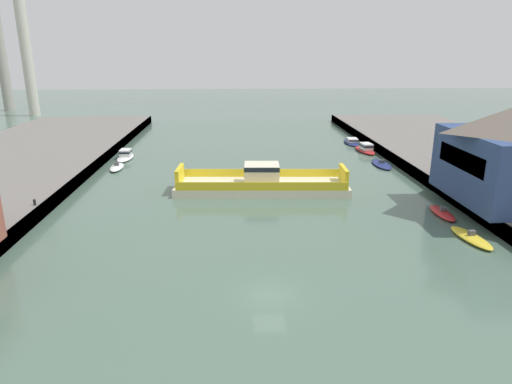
{
  "coord_description": "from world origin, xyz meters",
  "views": [
    {
      "loc": [
        -2.68,
        -30.81,
        17.88
      ],
      "look_at": [
        0.0,
        20.32,
        2.0
      ],
      "focal_mm": 31.9,
      "sensor_mm": 36.0,
      "label": 1
    }
  ],
  "objects_px": {
    "moored_boat_near_right": "(381,164)",
    "moored_boat_far_left": "(442,213)",
    "moored_boat_upstream_a": "(125,155)",
    "chain_ferry": "(262,183)",
    "moored_boat_near_left": "(365,149)",
    "smokestack_distant_b": "(25,41)",
    "moored_boat_mid_left": "(117,167)",
    "moored_boat_mid_right": "(471,238)",
    "moored_boat_far_right": "(352,141)"
  },
  "relations": [
    {
      "from": "moored_boat_near_right",
      "to": "smokestack_distant_b",
      "type": "bearing_deg",
      "value": 141.65
    },
    {
      "from": "moored_boat_mid_left",
      "to": "moored_boat_near_left",
      "type": "bearing_deg",
      "value": 13.92
    },
    {
      "from": "moored_boat_mid_left",
      "to": "moored_boat_mid_right",
      "type": "relative_size",
      "value": 0.87
    },
    {
      "from": "chain_ferry",
      "to": "smokestack_distant_b",
      "type": "height_order",
      "value": "smokestack_distant_b"
    },
    {
      "from": "moored_boat_near_left",
      "to": "moored_boat_near_right",
      "type": "bearing_deg",
      "value": -91.67
    },
    {
      "from": "moored_boat_mid_right",
      "to": "moored_boat_far_right",
      "type": "relative_size",
      "value": 0.8
    },
    {
      "from": "moored_boat_upstream_a",
      "to": "moored_boat_near_left",
      "type": "bearing_deg",
      "value": 4.35
    },
    {
      "from": "moored_boat_mid_left",
      "to": "moored_boat_upstream_a",
      "type": "height_order",
      "value": "moored_boat_upstream_a"
    },
    {
      "from": "moored_boat_near_right",
      "to": "moored_boat_far_right",
      "type": "height_order",
      "value": "moored_boat_far_right"
    },
    {
      "from": "moored_boat_mid_right",
      "to": "smokestack_distant_b",
      "type": "relative_size",
      "value": 0.16
    },
    {
      "from": "moored_boat_mid_left",
      "to": "moored_boat_upstream_a",
      "type": "relative_size",
      "value": 0.8
    },
    {
      "from": "moored_boat_near_left",
      "to": "moored_boat_upstream_a",
      "type": "distance_m",
      "value": 43.4
    },
    {
      "from": "moored_boat_far_left",
      "to": "moored_boat_upstream_a",
      "type": "distance_m",
      "value": 52.45
    },
    {
      "from": "moored_boat_far_right",
      "to": "moored_boat_upstream_a",
      "type": "bearing_deg",
      "value": -165.08
    },
    {
      "from": "moored_boat_near_right",
      "to": "smokestack_distant_b",
      "type": "relative_size",
      "value": 0.19
    },
    {
      "from": "moored_boat_mid_left",
      "to": "moored_boat_far_left",
      "type": "relative_size",
      "value": 1.02
    },
    {
      "from": "chain_ferry",
      "to": "moored_boat_mid_right",
      "type": "height_order",
      "value": "chain_ferry"
    },
    {
      "from": "moored_boat_upstream_a",
      "to": "chain_ferry",
      "type": "bearing_deg",
      "value": -42.39
    },
    {
      "from": "moored_boat_near_left",
      "to": "moored_boat_far_left",
      "type": "height_order",
      "value": "moored_boat_near_left"
    },
    {
      "from": "moored_boat_mid_right",
      "to": "moored_boat_far_right",
      "type": "distance_m",
      "value": 49.41
    },
    {
      "from": "chain_ferry",
      "to": "moored_boat_mid_left",
      "type": "relative_size",
      "value": 4.16
    },
    {
      "from": "moored_boat_mid_left",
      "to": "moored_boat_mid_right",
      "type": "xyz_separation_m",
      "value": [
        41.84,
        -30.62,
        -0.03
      ]
    },
    {
      "from": "moored_boat_near_left",
      "to": "moored_boat_upstream_a",
      "type": "height_order",
      "value": "moored_boat_near_left"
    },
    {
      "from": "chain_ferry",
      "to": "moored_boat_near_left",
      "type": "relative_size",
      "value": 2.95
    },
    {
      "from": "chain_ferry",
      "to": "moored_boat_far_left",
      "type": "distance_m",
      "value": 22.53
    },
    {
      "from": "moored_boat_near_left",
      "to": "moored_boat_far_right",
      "type": "xyz_separation_m",
      "value": [
        -0.45,
        8.12,
        -0.21
      ]
    },
    {
      "from": "moored_boat_far_right",
      "to": "smokestack_distant_b",
      "type": "bearing_deg",
      "value": 150.59
    },
    {
      "from": "moored_boat_upstream_a",
      "to": "moored_boat_far_right",
      "type": "bearing_deg",
      "value": 14.92
    },
    {
      "from": "chain_ferry",
      "to": "moored_boat_mid_right",
      "type": "relative_size",
      "value": 3.61
    },
    {
      "from": "chain_ferry",
      "to": "moored_boat_mid_left",
      "type": "height_order",
      "value": "chain_ferry"
    },
    {
      "from": "smokestack_distant_b",
      "to": "chain_ferry",
      "type": "bearing_deg",
      "value": -51.92
    },
    {
      "from": "moored_boat_near_left",
      "to": "chain_ferry",
      "type": "bearing_deg",
      "value": -131.25
    },
    {
      "from": "moored_boat_near_right",
      "to": "moored_boat_far_left",
      "type": "height_order",
      "value": "moored_boat_far_left"
    },
    {
      "from": "moored_boat_mid_right",
      "to": "moored_boat_far_left",
      "type": "xyz_separation_m",
      "value": [
        0.31,
        7.1,
        0.01
      ]
    },
    {
      "from": "smokestack_distant_b",
      "to": "moored_boat_near_right",
      "type": "bearing_deg",
      "value": -38.35
    },
    {
      "from": "moored_boat_upstream_a",
      "to": "smokestack_distant_b",
      "type": "bearing_deg",
      "value": 123.91
    },
    {
      "from": "moored_boat_upstream_a",
      "to": "moored_boat_mid_right",
      "type": "bearing_deg",
      "value": -42.08
    },
    {
      "from": "moored_boat_far_right",
      "to": "moored_boat_upstream_a",
      "type": "xyz_separation_m",
      "value": [
        -42.82,
        -11.41,
        0.17
      ]
    },
    {
      "from": "moored_boat_mid_left",
      "to": "moored_boat_upstream_a",
      "type": "xyz_separation_m",
      "value": [
        -0.23,
        7.38,
        0.29
      ]
    },
    {
      "from": "chain_ferry",
      "to": "moored_boat_near_right",
      "type": "distance_m",
      "value": 24.47
    },
    {
      "from": "moored_boat_far_left",
      "to": "smokestack_distant_b",
      "type": "distance_m",
      "value": 121.33
    },
    {
      "from": "chain_ferry",
      "to": "moored_boat_near_left",
      "type": "height_order",
      "value": "chain_ferry"
    },
    {
      "from": "chain_ferry",
      "to": "moored_boat_mid_right",
      "type": "distance_m",
      "value": 26.34
    },
    {
      "from": "moored_boat_near_right",
      "to": "moored_boat_far_left",
      "type": "distance_m",
      "value": 23.7
    },
    {
      "from": "moored_boat_far_left",
      "to": "moored_boat_upstream_a",
      "type": "bearing_deg",
      "value": 143.92
    },
    {
      "from": "chain_ferry",
      "to": "moored_boat_upstream_a",
      "type": "distance_m",
      "value": 30.37
    },
    {
      "from": "moored_boat_near_left",
      "to": "moored_boat_mid_left",
      "type": "height_order",
      "value": "moored_boat_near_left"
    },
    {
      "from": "moored_boat_far_right",
      "to": "smokestack_distant_b",
      "type": "relative_size",
      "value": 0.2
    },
    {
      "from": "chain_ferry",
      "to": "moored_boat_far_left",
      "type": "relative_size",
      "value": 4.24
    },
    {
      "from": "moored_boat_mid_right",
      "to": "chain_ferry",
      "type": "bearing_deg",
      "value": 138.28
    }
  ]
}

